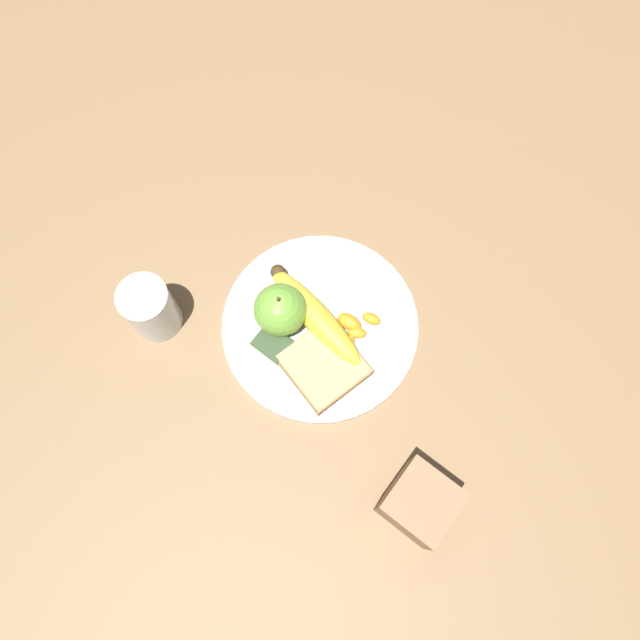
# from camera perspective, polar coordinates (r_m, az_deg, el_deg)

# --- Properties ---
(ground_plane) EXTENTS (3.00, 3.00, 0.00)m
(ground_plane) POSITION_cam_1_polar(r_m,az_deg,el_deg) (0.85, 0.00, -0.69)
(ground_plane) COLOR olive
(plate) EXTENTS (0.26, 0.26, 0.01)m
(plate) POSITION_cam_1_polar(r_m,az_deg,el_deg) (0.84, 0.00, -0.52)
(plate) COLOR silver
(plate) RESTS_ON ground_plane
(juice_glass) EXTENTS (0.07, 0.07, 0.09)m
(juice_glass) POSITION_cam_1_polar(r_m,az_deg,el_deg) (0.84, -15.19, 0.95)
(juice_glass) COLOR silver
(juice_glass) RESTS_ON ground_plane
(apple) EXTENTS (0.07, 0.07, 0.08)m
(apple) POSITION_cam_1_polar(r_m,az_deg,el_deg) (0.81, -3.66, 0.94)
(apple) COLOR #72B23D
(apple) RESTS_ON plate
(banana) EXTENTS (0.18, 0.07, 0.04)m
(banana) POSITION_cam_1_polar(r_m,az_deg,el_deg) (0.82, -0.39, 0.58)
(banana) COLOR yellow
(banana) RESTS_ON plate
(bread_slice) EXTENTS (0.11, 0.11, 0.02)m
(bread_slice) POSITION_cam_1_polar(r_m,az_deg,el_deg) (0.81, 0.33, -4.16)
(bread_slice) COLOR olive
(bread_slice) RESTS_ON plate
(fork) EXTENTS (0.03, 0.19, 0.00)m
(fork) POSITION_cam_1_polar(r_m,az_deg,el_deg) (0.84, -0.40, 0.07)
(fork) COLOR silver
(fork) RESTS_ON plate
(jam_packet) EXTENTS (0.05, 0.04, 0.02)m
(jam_packet) POSITION_cam_1_polar(r_m,az_deg,el_deg) (0.82, -4.37, -2.30)
(jam_packet) COLOR white
(jam_packet) RESTS_ON plate
(orange_segment_0) EXTENTS (0.02, 0.03, 0.01)m
(orange_segment_0) POSITION_cam_1_polar(r_m,az_deg,el_deg) (0.82, 2.64, -2.02)
(orange_segment_0) COLOR orange
(orange_segment_0) RESTS_ON plate
(orange_segment_1) EXTENTS (0.02, 0.03, 0.02)m
(orange_segment_1) POSITION_cam_1_polar(r_m,az_deg,el_deg) (0.82, 1.59, -2.48)
(orange_segment_1) COLOR orange
(orange_segment_1) RESTS_ON plate
(orange_segment_2) EXTENTS (0.03, 0.02, 0.01)m
(orange_segment_2) POSITION_cam_1_polar(r_m,az_deg,el_deg) (0.83, 4.72, 0.13)
(orange_segment_2) COLOR orange
(orange_segment_2) RESTS_ON plate
(orange_segment_3) EXTENTS (0.03, 0.02, 0.02)m
(orange_segment_3) POSITION_cam_1_polar(r_m,az_deg,el_deg) (0.83, 0.09, -0.85)
(orange_segment_3) COLOR orange
(orange_segment_3) RESTS_ON plate
(orange_segment_4) EXTENTS (0.03, 0.03, 0.01)m
(orange_segment_4) POSITION_cam_1_polar(r_m,az_deg,el_deg) (0.83, 3.42, -1.18)
(orange_segment_4) COLOR orange
(orange_segment_4) RESTS_ON plate
(orange_segment_5) EXTENTS (0.04, 0.02, 0.02)m
(orange_segment_5) POSITION_cam_1_polar(r_m,az_deg,el_deg) (0.83, 2.70, -0.19)
(orange_segment_5) COLOR orange
(orange_segment_5) RESTS_ON plate
(condiment_caddy) EXTENTS (0.07, 0.07, 0.08)m
(condiment_caddy) POSITION_cam_1_polar(r_m,az_deg,el_deg) (0.77, 9.11, -16.18)
(condiment_caddy) COLOR #93704C
(condiment_caddy) RESTS_ON ground_plane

